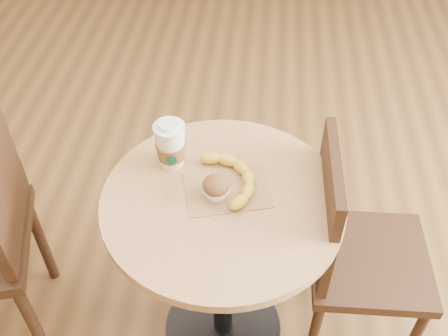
{
  "coord_description": "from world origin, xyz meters",
  "views": [
    {
      "loc": [
        0.19,
        -1.1,
        1.86
      ],
      "look_at": [
        0.09,
        -0.06,
        0.83
      ],
      "focal_mm": 42.0,
      "sensor_mm": 36.0,
      "label": 1
    }
  ],
  "objects_px": {
    "chair_right": "(353,250)",
    "muffin": "(216,188)",
    "cafe_table": "(223,244)",
    "banana": "(228,180)",
    "coffee_cup": "(171,146)"
  },
  "relations": [
    {
      "from": "cafe_table",
      "to": "muffin",
      "type": "bearing_deg",
      "value": 177.01
    },
    {
      "from": "muffin",
      "to": "cafe_table",
      "type": "bearing_deg",
      "value": -2.99
    },
    {
      "from": "cafe_table",
      "to": "chair_right",
      "type": "bearing_deg",
      "value": 7.19
    },
    {
      "from": "coffee_cup",
      "to": "muffin",
      "type": "height_order",
      "value": "coffee_cup"
    },
    {
      "from": "coffee_cup",
      "to": "chair_right",
      "type": "bearing_deg",
      "value": -18.36
    },
    {
      "from": "cafe_table",
      "to": "chair_right",
      "type": "xyz_separation_m",
      "value": [
        0.42,
        0.05,
        -0.05
      ]
    },
    {
      "from": "chair_right",
      "to": "banana",
      "type": "height_order",
      "value": "chair_right"
    },
    {
      "from": "coffee_cup",
      "to": "banana",
      "type": "distance_m",
      "value": 0.2
    },
    {
      "from": "cafe_table",
      "to": "banana",
      "type": "bearing_deg",
      "value": 78.53
    },
    {
      "from": "coffee_cup",
      "to": "banana",
      "type": "bearing_deg",
      "value": -33.7
    },
    {
      "from": "chair_right",
      "to": "coffee_cup",
      "type": "xyz_separation_m",
      "value": [
        -0.58,
        0.07,
        0.34
      ]
    },
    {
      "from": "muffin",
      "to": "banana",
      "type": "distance_m",
      "value": 0.06
    },
    {
      "from": "muffin",
      "to": "banana",
      "type": "xyz_separation_m",
      "value": [
        0.03,
        0.05,
        -0.02
      ]
    },
    {
      "from": "coffee_cup",
      "to": "banana",
      "type": "height_order",
      "value": "coffee_cup"
    },
    {
      "from": "chair_right",
      "to": "muffin",
      "type": "relative_size",
      "value": 10.91
    }
  ]
}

